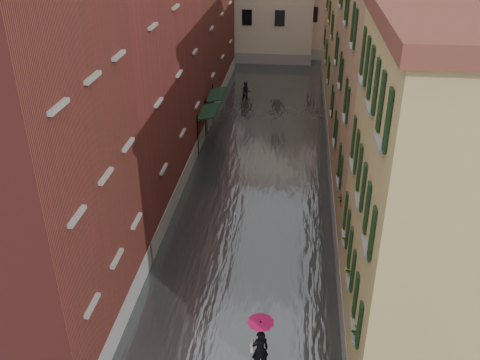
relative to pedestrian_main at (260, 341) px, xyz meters
The scene contains 13 objects.
ground 3.55m from the pedestrian_main, 109.88° to the left, with size 120.00×120.00×0.00m, color slate.
floodwater 16.21m from the pedestrian_main, 94.02° to the left, with size 10.00×60.00×0.20m, color #43484B.
building_left_near 9.76m from the pedestrian_main, behind, with size 6.00×8.00×13.00m, color maroon.
building_left_mid 15.45m from the pedestrian_main, 123.83° to the left, with size 6.00×14.00×12.50m, color #5A1E1C.
building_left_far 28.91m from the pedestrian_main, 106.69° to the left, with size 6.00×16.00×14.00m, color maroon.
building_right_near 7.50m from the pedestrian_main, 10.95° to the left, with size 6.00×8.00×11.50m, color tan.
building_right_mid 14.48m from the pedestrian_main, 64.20° to the left, with size 6.00×14.00×13.00m, color #997E5C.
building_right_far 28.13m from the pedestrian_main, 77.80° to the left, with size 6.00×16.00×11.50m, color tan.
awning_near 18.25m from the pedestrian_main, 104.71° to the left, with size 1.09×2.76×2.80m.
awning_far 21.34m from the pedestrian_main, 102.53° to the left, with size 1.09×2.78×2.80m.
window_planters 5.22m from the pedestrian_main, 50.50° to the left, with size 0.59×10.76×0.84m.
pedestrian_main is the anchor object (origin of this frame).
pedestrian_far 26.40m from the pedestrian_main, 96.81° to the left, with size 0.84×0.66×1.73m, color black.
Camera 1 is at (1.93, -16.34, 14.42)m, focal length 40.00 mm.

